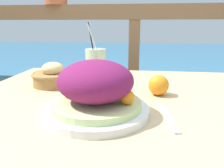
{
  "coord_description": "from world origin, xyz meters",
  "views": [
    {
      "loc": [
        0.04,
        -0.72,
        0.97
      ],
      "look_at": [
        -0.05,
        -0.06,
        0.79
      ],
      "focal_mm": 35.0,
      "sensor_mm": 36.0,
      "label": 1
    }
  ],
  "objects": [
    {
      "name": "patio_table",
      "position": [
        0.0,
        0.0,
        0.64
      ],
      "size": [
        1.13,
        0.9,
        0.73
      ],
      "color": "tan",
      "rests_on": "ground_plane"
    },
    {
      "name": "railing_fence",
      "position": [
        0.0,
        0.71,
        0.81
      ],
      "size": [
        2.8,
        0.08,
        1.09
      ],
      "color": "brown",
      "rests_on": "ground_plane"
    },
    {
      "name": "sea_backdrop",
      "position": [
        0.0,
        3.21,
        0.24
      ],
      "size": [
        12.0,
        4.0,
        0.49
      ],
      "color": "teal",
      "rests_on": "ground_plane"
    },
    {
      "name": "salad_plate",
      "position": [
        -0.08,
        -0.16,
        0.79
      ],
      "size": [
        0.29,
        0.29,
        0.15
      ],
      "color": "silver",
      "rests_on": "patio_table"
    },
    {
      "name": "drink_glass",
      "position": [
        -0.14,
        0.15,
        0.8
      ],
      "size": [
        0.08,
        0.08,
        0.25
      ],
      "color": "beige",
      "rests_on": "patio_table"
    },
    {
      "name": "bread_basket",
      "position": [
        -0.31,
        0.11,
        0.77
      ],
      "size": [
        0.17,
        0.17,
        0.1
      ],
      "color": "olive",
      "rests_on": "patio_table"
    },
    {
      "name": "fork",
      "position": [
        0.12,
        -0.17,
        0.73
      ],
      "size": [
        0.04,
        0.18,
        0.0
      ],
      "color": "silver",
      "rests_on": "patio_table"
    },
    {
      "name": "orange_near_basket",
      "position": [
        0.11,
        0.03,
        0.76
      ],
      "size": [
        0.07,
        0.07,
        0.07
      ],
      "color": "orange",
      "rests_on": "patio_table"
    }
  ]
}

